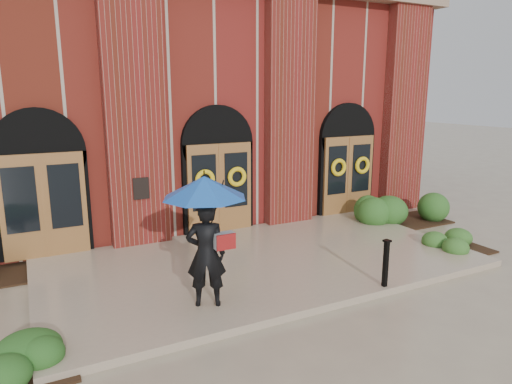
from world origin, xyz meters
TOP-DOWN VIEW (x-y plane):
  - ground at (0.00, 0.00)m, footprint 90.00×90.00m
  - landing at (0.00, 0.15)m, footprint 10.00×5.30m
  - church_building at (0.00, 8.78)m, footprint 16.20×12.53m
  - man_with_umbrella at (-2.02, -1.46)m, footprint 2.00×2.00m
  - metal_post at (1.50, -2.35)m, footprint 0.15×0.15m
  - hedge_wall_right at (5.20, 1.31)m, footprint 3.40×1.36m
  - hedge_front_left at (-5.10, -2.00)m, footprint 1.29×1.10m
  - hedge_front_right at (5.10, -1.24)m, footprint 1.30×1.11m

SIDE VIEW (x-z plane):
  - ground at x=0.00m, z-range 0.00..0.00m
  - landing at x=0.00m, z-range 0.00..0.15m
  - hedge_front_left at x=-5.10m, z-range 0.00..0.45m
  - hedge_front_right at x=5.10m, z-range 0.00..0.46m
  - hedge_wall_right at x=5.20m, z-range 0.00..0.87m
  - metal_post at x=1.50m, z-range 0.17..1.17m
  - man_with_umbrella at x=-2.02m, z-range 0.64..3.08m
  - church_building at x=0.00m, z-range 0.00..7.00m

